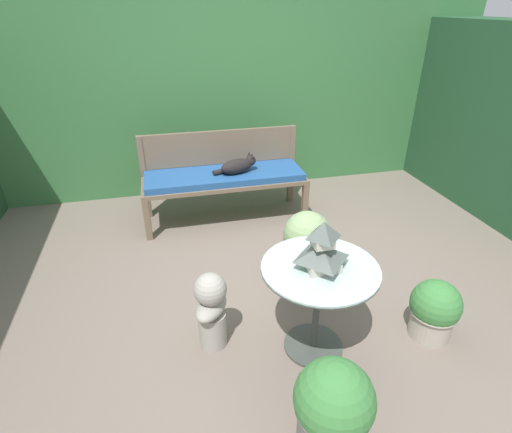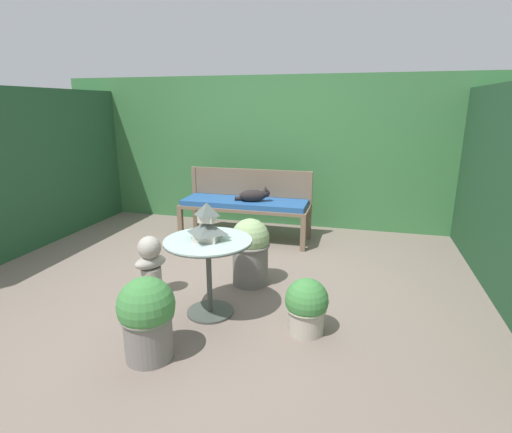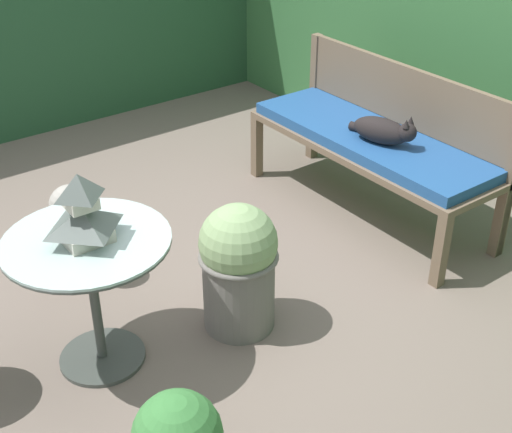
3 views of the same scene
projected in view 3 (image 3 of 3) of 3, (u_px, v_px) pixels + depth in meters
ground at (221, 288)px, 3.79m from camera, size 30.00×30.00×0.00m
garden_bench at (370, 144)px, 4.26m from camera, size 1.66×0.55×0.53m
bench_backrest at (403, 104)px, 4.29m from camera, size 1.66×0.06×0.89m
cat at (383, 130)px, 4.07m from camera, size 0.45×0.25×0.19m
patio_table at (90, 267)px, 3.05m from camera, size 0.72×0.72×0.66m
pagoda_birdhouse at (82, 213)px, 2.91m from camera, size 0.26×0.26×0.31m
garden_bust at (74, 231)px, 3.71m from camera, size 0.31×0.34×0.57m
potted_plant_bench_left at (239, 266)px, 3.36m from camera, size 0.38×0.38×0.66m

